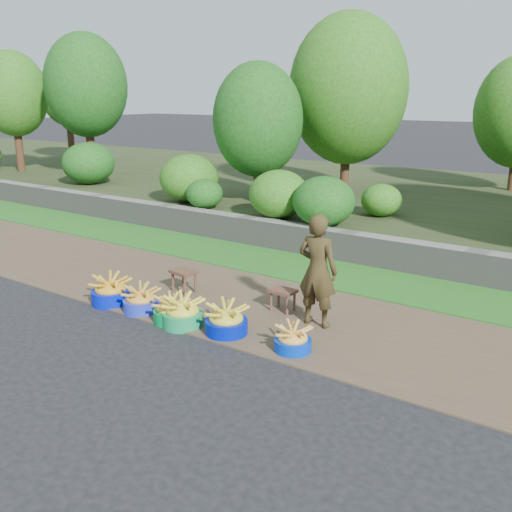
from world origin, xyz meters
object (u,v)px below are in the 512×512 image
Objects in this scene: basin_d at (183,313)px; stool_left at (184,275)px; basin_b at (141,300)px; vendor_woman at (318,271)px; basin_e at (226,321)px; stool_right at (283,294)px; basin_a at (111,291)px; basin_f at (293,340)px; basin_c at (171,311)px.

stool_left is at bearing 131.07° from basin_d.
basin_b is at bearing -87.43° from stool_left.
vendor_woman is at bearing 35.03° from basin_d.
basin_d is 0.37× the size of vendor_woman.
stool_right is (0.17, 1.05, 0.08)m from basin_e.
basin_b is 1.96m from stool_right.
vendor_woman is (1.42, 1.00, 0.58)m from basin_d.
basin_a reaches higher than basin_d.
basin_f is at bearing 5.60° from basin_d.
stool_left reaches higher than basin_f.
vendor_woman is at bearing 18.87° from basin_a.
basin_e reaches higher than basin_d.
basin_c is at bearing -131.38° from stool_right.
basin_e is (0.63, 0.11, 0.00)m from basin_d.
basin_a reaches higher than stool_right.
basin_d is 1.22× the size of basin_f.
stool_left is 2.32m from vendor_woman.
basin_d is 1.30m from stool_left.
basin_e is 1.32m from vendor_woman.
basin_f is at bearing 4.61° from basin_c.
basin_a is 0.60m from basin_b.
basin_c is at bearing -3.27° from basin_b.
basin_d reaches higher than basin_f.
vendor_woman is at bearing 100.52° from basin_f.
basin_b is 1.40× the size of stool_right.
basin_e is at bearing 2.59° from basin_b.
basin_f is 1.28m from stool_right.
basin_b reaches higher than basin_f.
basin_b is 1.06× the size of basin_c.
basin_e is (2.04, 0.08, -0.00)m from basin_a.
vendor_woman reaches higher than stool_right.
vendor_woman reaches higher than basin_b.
basin_a reaches higher than basin_c.
basin_a is at bearing 179.12° from basin_c.
stool_left is (-0.04, 0.93, 0.12)m from basin_b.
vendor_woman reaches higher than basin_a.
stool_left is (0.56, 0.95, 0.10)m from basin_a.
basin_a reaches higher than basin_b.
basin_d is 1.51× the size of stool_right.
basin_b is 0.93× the size of basin_d.
basin_f is at bearing -18.72° from stool_left.
basin_e is 0.37× the size of vendor_woman.
vendor_woman reaches higher than basin_e.
basin_c reaches higher than basin_f.
stool_right is at bearing 127.65° from basin_f.
basin_f is (0.95, 0.05, -0.03)m from basin_e.
basin_b is at bearing -177.41° from basin_e.
basin_d is (0.22, -0.01, 0.02)m from basin_c.
basin_a is at bearing 178.85° from basin_d.
basin_f is at bearing 2.66° from basin_b.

